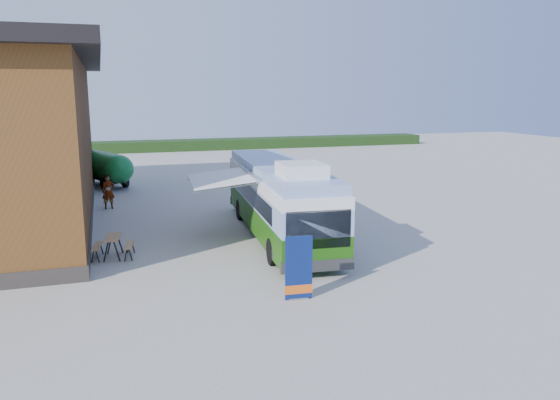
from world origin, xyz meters
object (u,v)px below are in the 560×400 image
object	(u,v)px
picnic_table	(113,242)
slurry_tanker	(106,167)
banner	(299,274)
person_a	(108,192)
bus	(279,197)
person_b	(249,181)

from	to	relation	value
picnic_table	slurry_tanker	world-z (taller)	slurry_tanker
banner	picnic_table	world-z (taller)	banner
person_a	slurry_tanker	distance (m)	6.97
picnic_table	slurry_tanker	distance (m)	15.63
bus	person_a	bearing A→B (deg)	134.83
banner	slurry_tanker	distance (m)	21.83
banner	picnic_table	distance (m)	7.44
person_b	slurry_tanker	bearing A→B (deg)	-82.78
person_a	person_b	xyz separation A→B (m)	(7.50, 1.21, -0.03)
bus	person_a	world-z (taller)	bus
person_b	slurry_tanker	distance (m)	9.46
picnic_table	slurry_tanker	bearing A→B (deg)	97.98
person_a	slurry_tanker	world-z (taller)	slurry_tanker
person_a	slurry_tanker	xyz separation A→B (m)	(0.00, 6.96, 0.35)
picnic_table	person_a	distance (m)	8.66
bus	person_b	xyz separation A→B (m)	(1.10, 8.85, -0.79)
person_b	bus	bearing A→B (deg)	37.59
picnic_table	slurry_tanker	size ratio (longest dim) A/B	0.28
bus	banner	xyz separation A→B (m)	(-1.56, -6.68, -0.87)
person_a	banner	bearing A→B (deg)	-81.81
bus	slurry_tanker	distance (m)	15.95
picnic_table	person_b	xyz separation A→B (m)	(7.49, 9.87, 0.26)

